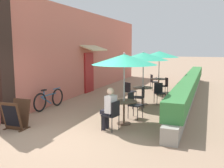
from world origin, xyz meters
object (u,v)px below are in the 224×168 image
Objects in this scene: patio_umbrella_near at (124,59)px; patio_umbrella_mid at (143,56)px; patio_umbrella_far at (159,54)px; cafe_chair_far_left at (153,81)px; bicycle_leaning at (49,99)px; coffee_cup_mid at (143,86)px; cafe_chair_far_right at (164,85)px; seated_patron_near_right at (109,107)px; cafe_chair_mid_left at (129,90)px; patio_table_near at (124,107)px; patio_table_mid at (143,92)px; menu_board at (16,115)px; cafe_chair_near_left at (134,103)px; cafe_chair_near_right at (113,113)px; cafe_chair_mid_right at (140,96)px; cafe_chair_mid_back at (159,91)px; coffee_cup_far at (156,78)px; patio_table_far at (159,82)px.

patio_umbrella_near is 1.00× the size of patio_umbrella_mid.
patio_umbrella_far is 2.56× the size of cafe_chair_far_left.
coffee_cup_mid is at bearing 36.52° from bicycle_leaning.
patio_umbrella_mid is 2.56× the size of cafe_chair_far_right.
seated_patron_near_right is (-0.20, -0.72, -1.33)m from patio_umbrella_near.
bicycle_leaning is (-2.53, -2.32, -0.15)m from cafe_chair_mid_left.
patio_table_near is at bearing -2.71° from seated_patron_near_right.
patio_table_mid is 0.94× the size of cafe_chair_far_right.
patio_umbrella_mid is 5.41m from menu_board.
patio_umbrella_mid is (-0.21, 2.07, 1.50)m from cafe_chair_near_left.
cafe_chair_near_right is 1.00× the size of cafe_chair_mid_right.
patio_table_mid is 2.51m from cafe_chair_far_right.
cafe_chair_far_right reaches higher than patio_table_mid.
cafe_chair_mid_back reaches higher than menu_board.
seated_patron_near_right is at bearing 1.58° from cafe_chair_near_left.
patio_table_mid is at bearing -91.16° from patio_umbrella_far.
cafe_chair_near_left is 9.67× the size of coffee_cup_far.
cafe_chair_near_right is 1.00× the size of cafe_chair_far_right.
cafe_chair_mid_left reaches higher than patio_table_mid.
coffee_cup_mid is (-0.13, 0.87, 0.26)m from cafe_chair_mid_right.
cafe_chair_mid_back is (0.38, 2.52, 0.00)m from cafe_chair_near_left.
cafe_chair_mid_back is 1.00× the size of cafe_chair_far_left.
cafe_chair_far_right reaches higher than menu_board.
patio_umbrella_far is at bearing 88.13° from coffee_cup_mid.
patio_table_far is 0.94× the size of cafe_chair_far_right.
menu_board is at bearing -120.98° from patio_table_mid.
seated_patron_near_right is 13.89× the size of coffee_cup_mid.
cafe_chair_far_left is 1.50m from cafe_chair_far_right.
cafe_chair_mid_right is 9.67× the size of coffee_cup_mid.
cafe_chair_far_right is at bearing -56.37° from patio_umbrella_far.
patio_umbrella_mid reaches higher than cafe_chair_mid_back.
cafe_chair_mid_left is 1.02× the size of menu_board.
seated_patron_near_right is at bearing -25.60° from cafe_chair_far_left.
patio_table_far is at bearing 5.84° from cafe_chair_far_left.
patio_umbrella_near is 2.56× the size of cafe_chair_mid_right.
cafe_chair_near_left is 3.73m from menu_board.
cafe_chair_near_right is 2.83m from menu_board.
coffee_cup_far is (-0.51, 0.49, 0.26)m from cafe_chair_far_right.
coffee_cup_far is (-0.03, 2.96, 0.23)m from patio_table_mid.
cafe_chair_mid_back is 9.67× the size of coffee_cup_far.
patio_umbrella_far reaches higher than patio_table_near.
patio_table_near is at bearing -46.73° from cafe_chair_mid_left.
bicycle_leaning is at bearing 166.86° from patio_umbrella_near.
cafe_chair_far_left reaches higher than patio_table_near.
bicycle_leaning is (-3.82, -2.49, -0.15)m from cafe_chair_mid_back.
patio_table_mid is 0.75m from cafe_chair_mid_left.
cafe_chair_far_right is (0.35, 5.28, -0.03)m from patio_table_near.
cafe_chair_far_left reaches higher than coffee_cup_far.
cafe_chair_mid_back is (0.50, 1.20, 0.00)m from cafe_chair_mid_right.
cafe_chair_mid_right is at bearing -89.50° from patio_umbrella_far.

